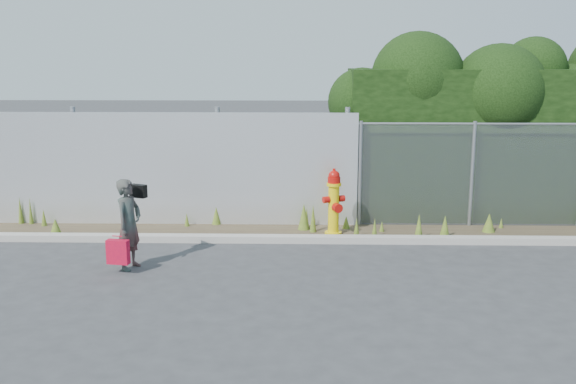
% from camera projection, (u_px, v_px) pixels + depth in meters
% --- Properties ---
extents(ground, '(80.00, 80.00, 0.00)m').
position_uv_depth(ground, '(306.00, 276.00, 9.66)').
color(ground, '#353638').
rests_on(ground, ground).
extents(curb, '(16.00, 0.22, 0.12)m').
position_uv_depth(curb, '(305.00, 239.00, 11.40)').
color(curb, '#A19A92').
rests_on(curb, ground).
extents(weed_strip, '(16.00, 1.27, 0.55)m').
position_uv_depth(weed_strip, '(358.00, 227.00, 11.99)').
color(weed_strip, '#433626').
rests_on(weed_strip, ground).
extents(corrugated_fence, '(8.50, 0.21, 2.30)m').
position_uv_depth(corrugated_fence, '(139.00, 169.00, 12.45)').
color(corrugated_fence, silver).
rests_on(corrugated_fence, ground).
extents(chainlink_fence, '(6.50, 0.07, 2.05)m').
position_uv_depth(chainlink_fence, '(527.00, 174.00, 12.28)').
color(chainlink_fence, gray).
rests_on(chainlink_fence, ground).
extents(hedge, '(7.75, 2.30, 3.83)m').
position_uv_depth(hedge, '(517.00, 117.00, 13.09)').
color(hedge, black).
rests_on(hedge, ground).
extents(fire_hydrant, '(0.42, 0.38, 1.25)m').
position_uv_depth(fire_hydrant, '(334.00, 203.00, 11.75)').
color(fire_hydrant, yellow).
rests_on(fire_hydrant, ground).
extents(woman, '(0.49, 0.60, 1.42)m').
position_uv_depth(woman, '(129.00, 224.00, 9.88)').
color(woman, '#0F6055').
rests_on(woman, ground).
extents(red_tote_bag, '(0.34, 0.12, 0.44)m').
position_uv_depth(red_tote_bag, '(118.00, 252.00, 9.66)').
color(red_tote_bag, '#B10A2D').
extents(black_shoulder_bag, '(0.27, 0.11, 0.20)m').
position_uv_depth(black_shoulder_bag, '(138.00, 191.00, 10.01)').
color(black_shoulder_bag, black).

